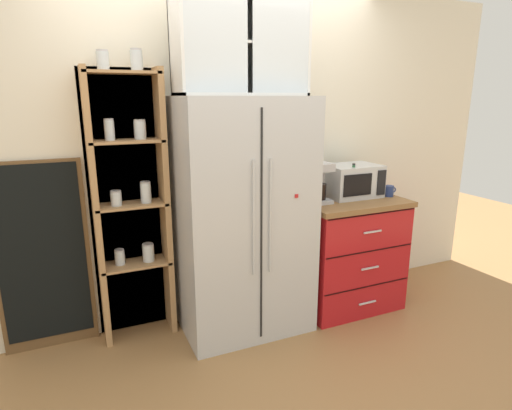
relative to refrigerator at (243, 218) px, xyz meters
The scene contains 12 objects.
ground_plane 0.86m from the refrigerator, 90.00° to the right, with size 10.80×10.80×0.00m, color #9E7042.
wall_back_cream 0.55m from the refrigerator, 90.00° to the left, with size 5.09×0.10×2.55m, color silver.
refrigerator is the anchor object (origin of this frame).
pantry_shelf_column 0.81m from the refrigerator, 160.86° to the left, with size 0.54×0.26×2.01m.
counter_cabinet 0.99m from the refrigerator, ahead, with size 0.84×0.67×0.92m.
microwave 0.99m from the refrigerator, ahead, with size 0.44×0.33×0.26m.
coffee_maker 0.65m from the refrigerator, ahead, with size 0.17×0.20×0.31m.
mug_navy 1.26m from the refrigerator, ahead, with size 0.12×0.08×0.09m.
bottle_cobalt 0.93m from the refrigerator, ahead, with size 0.06×0.06×0.25m.
bottle_green 0.93m from the refrigerator, ahead, with size 0.06×0.06×0.29m.
upper_cabinet 1.19m from the refrigerator, 90.00° to the left, with size 0.89×0.32×0.66m.
chalkboard_menu 1.39m from the refrigerator, 167.91° to the left, with size 0.60×0.04×1.32m.
Camera 1 is at (-1.10, -2.67, 1.71)m, focal length 29.37 mm.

